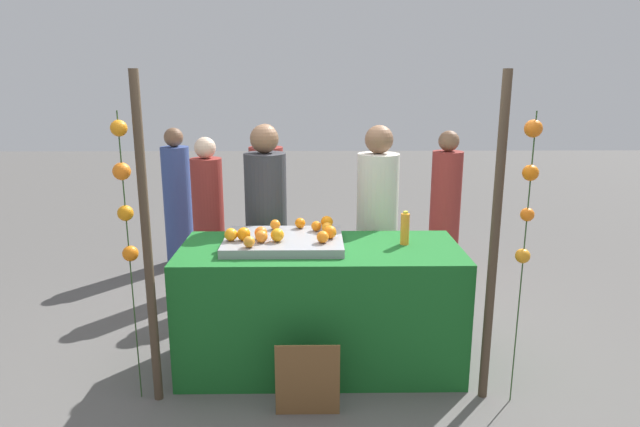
{
  "coord_description": "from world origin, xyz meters",
  "views": [
    {
      "loc": [
        -0.05,
        -3.6,
        2.0
      ],
      "look_at": [
        0.0,
        0.15,
        1.07
      ],
      "focal_mm": 30.8,
      "sensor_mm": 36.0,
      "label": 1
    }
  ],
  "objects_px": {
    "orange_1": "(327,228)",
    "chalkboard_sign": "(308,380)",
    "vendor_right": "(377,235)",
    "stall_counter": "(320,306)",
    "juice_bottle": "(405,229)",
    "orange_0": "(323,237)",
    "vendor_left": "(267,235)"
  },
  "relations": [
    {
      "from": "orange_1",
      "to": "chalkboard_sign",
      "type": "relative_size",
      "value": 0.16
    },
    {
      "from": "chalkboard_sign",
      "to": "vendor_right",
      "type": "relative_size",
      "value": 0.29
    },
    {
      "from": "stall_counter",
      "to": "orange_1",
      "type": "height_order",
      "value": "orange_1"
    },
    {
      "from": "orange_1",
      "to": "chalkboard_sign",
      "type": "xyz_separation_m",
      "value": [
        -0.14,
        -0.76,
        -0.75
      ]
    },
    {
      "from": "juice_bottle",
      "to": "vendor_right",
      "type": "distance_m",
      "value": 0.66
    },
    {
      "from": "stall_counter",
      "to": "chalkboard_sign",
      "type": "relative_size",
      "value": 4.09
    },
    {
      "from": "juice_bottle",
      "to": "chalkboard_sign",
      "type": "distance_m",
      "value": 1.22
    },
    {
      "from": "orange_0",
      "to": "stall_counter",
      "type": "bearing_deg",
      "value": 98.16
    },
    {
      "from": "juice_bottle",
      "to": "vendor_left",
      "type": "height_order",
      "value": "vendor_left"
    },
    {
      "from": "stall_counter",
      "to": "vendor_right",
      "type": "xyz_separation_m",
      "value": [
        0.47,
        0.67,
        0.33
      ]
    },
    {
      "from": "stall_counter",
      "to": "orange_0",
      "type": "distance_m",
      "value": 0.55
    },
    {
      "from": "stall_counter",
      "to": "chalkboard_sign",
      "type": "xyz_separation_m",
      "value": [
        -0.09,
        -0.62,
        -0.21
      ]
    },
    {
      "from": "orange_0",
      "to": "chalkboard_sign",
      "type": "height_order",
      "value": "orange_0"
    },
    {
      "from": "chalkboard_sign",
      "to": "vendor_left",
      "type": "xyz_separation_m",
      "value": [
        -0.34,
        1.29,
        0.55
      ]
    },
    {
      "from": "juice_bottle",
      "to": "vendor_left",
      "type": "xyz_separation_m",
      "value": [
        -1.01,
        0.61,
        -0.21
      ]
    },
    {
      "from": "stall_counter",
      "to": "vendor_left",
      "type": "height_order",
      "value": "vendor_left"
    },
    {
      "from": "chalkboard_sign",
      "to": "vendor_left",
      "type": "relative_size",
      "value": 0.28
    },
    {
      "from": "orange_0",
      "to": "vendor_right",
      "type": "distance_m",
      "value": 0.92
    },
    {
      "from": "orange_0",
      "to": "orange_1",
      "type": "xyz_separation_m",
      "value": [
        0.04,
        0.24,
        -0.0
      ]
    },
    {
      "from": "juice_bottle",
      "to": "vendor_right",
      "type": "relative_size",
      "value": 0.14
    },
    {
      "from": "vendor_right",
      "to": "orange_0",
      "type": "bearing_deg",
      "value": -120.45
    },
    {
      "from": "orange_1",
      "to": "juice_bottle",
      "type": "distance_m",
      "value": 0.54
    },
    {
      "from": "vendor_right",
      "to": "orange_1",
      "type": "bearing_deg",
      "value": -128.27
    },
    {
      "from": "stall_counter",
      "to": "juice_bottle",
      "type": "height_order",
      "value": "juice_bottle"
    },
    {
      "from": "chalkboard_sign",
      "to": "vendor_left",
      "type": "bearing_deg",
      "value": 104.73
    },
    {
      "from": "vendor_left",
      "to": "stall_counter",
      "type": "bearing_deg",
      "value": -57.55
    },
    {
      "from": "vendor_left",
      "to": "vendor_right",
      "type": "xyz_separation_m",
      "value": [
        0.89,
        -0.0,
        -0.0
      ]
    },
    {
      "from": "orange_0",
      "to": "juice_bottle",
      "type": "relative_size",
      "value": 0.34
    },
    {
      "from": "stall_counter",
      "to": "vendor_right",
      "type": "bearing_deg",
      "value": 55.04
    },
    {
      "from": "juice_bottle",
      "to": "orange_1",
      "type": "bearing_deg",
      "value": 171.15
    },
    {
      "from": "chalkboard_sign",
      "to": "vendor_right",
      "type": "distance_m",
      "value": 1.51
    },
    {
      "from": "juice_bottle",
      "to": "orange_0",
      "type": "bearing_deg",
      "value": -164.57
    }
  ]
}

